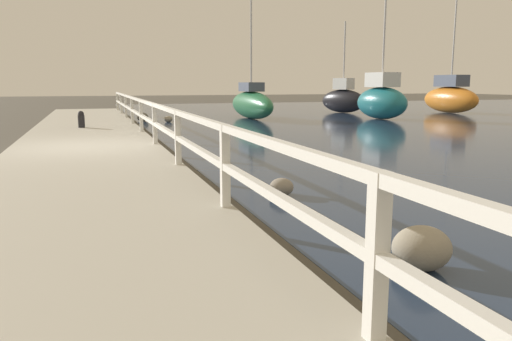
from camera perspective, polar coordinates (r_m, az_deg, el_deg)
ground_plane at (r=12.10m, az=-18.76°, el=1.37°), size 120.00×120.00×0.00m
dock_walkway at (r=12.09m, az=-18.79°, el=2.00°), size 3.34×36.00×0.27m
railing at (r=12.10m, az=-11.52°, el=6.12°), size 0.10×32.50×0.96m
boulder_water_edge at (r=4.85m, az=18.41°, el=-8.42°), size 0.55×0.50×0.41m
boulder_downstream at (r=22.39m, az=-9.99°, el=5.80°), size 0.37×0.33×0.28m
boulder_mid_strip at (r=23.20m, az=-12.84°, el=5.99°), size 0.52×0.47×0.39m
boulder_far_strip at (r=7.57m, az=2.94°, el=-1.91°), size 0.37×0.33×0.28m
mooring_bollard at (r=17.28m, az=-19.34°, el=5.55°), size 0.21×0.21×0.54m
sailboat_green at (r=24.31m, az=-0.55°, el=7.66°), size 1.29×5.97×5.71m
sailboat_black at (r=29.65m, az=9.92°, el=8.05°), size 1.94×3.41×5.14m
sailboat_teal at (r=24.68m, az=14.16°, el=7.82°), size 1.79×3.41×6.90m
sailboat_orange at (r=31.15m, az=21.32°, el=7.81°), size 1.37×4.32×7.18m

